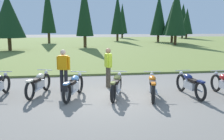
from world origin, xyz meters
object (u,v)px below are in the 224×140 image
motorcycle_orange (152,86)px  rider_with_back_turned (64,68)px  rider_in_hivis_vest (108,65)px  motorcycle_navy (190,84)px  motorcycle_olive (116,85)px  motorcycle_cream (39,84)px  motorcycle_sky_blue (74,86)px

motorcycle_orange → rider_with_back_turned: rider_with_back_turned is taller
rider_with_back_turned → rider_in_hivis_vest: bearing=12.0°
motorcycle_navy → motorcycle_olive: bearing=175.7°
motorcycle_orange → motorcycle_navy: bearing=2.8°
motorcycle_cream → motorcycle_sky_blue: 1.44m
motorcycle_olive → motorcycle_navy: (2.74, -0.20, 0.00)m
motorcycle_sky_blue → motorcycle_navy: same height
motorcycle_olive → rider_with_back_turned: bearing=149.5°
motorcycle_olive → motorcycle_navy: 2.75m
motorcycle_sky_blue → motorcycle_orange: same height
motorcycle_cream → motorcycle_sky_blue: size_ratio=1.01×
motorcycle_orange → motorcycle_navy: size_ratio=0.98×
motorcycle_sky_blue → motorcycle_orange: bearing=-8.5°
motorcycle_olive → motorcycle_orange: size_ratio=0.98×
motorcycle_navy → rider_in_hivis_vest: bearing=148.7°
motorcycle_sky_blue → motorcycle_navy: bearing=-4.6°
motorcycle_sky_blue → motorcycle_olive: bearing=-5.3°
motorcycle_olive → motorcycle_navy: bearing=-4.3°
motorcycle_cream → rider_in_hivis_vest: rider_in_hivis_vest is taller
motorcycle_navy → motorcycle_sky_blue: bearing=175.4°
motorcycle_cream → motorcycle_orange: same height
motorcycle_cream → rider_with_back_turned: size_ratio=1.22×
motorcycle_sky_blue → motorcycle_navy: size_ratio=0.96×
motorcycle_sky_blue → rider_in_hivis_vest: rider_in_hivis_vest is taller
motorcycle_orange → rider_with_back_turned: size_ratio=1.23×
rider_with_back_turned → motorcycle_orange: bearing=-23.8°
motorcycle_cream → motorcycle_navy: size_ratio=0.97×
motorcycle_navy → rider_in_hivis_vest: 3.36m
motorcycle_sky_blue → motorcycle_orange: 2.84m
rider_with_back_turned → motorcycle_olive: bearing=-30.5°
motorcycle_olive → rider_with_back_turned: 2.29m
motorcycle_olive → motorcycle_cream: bearing=165.4°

